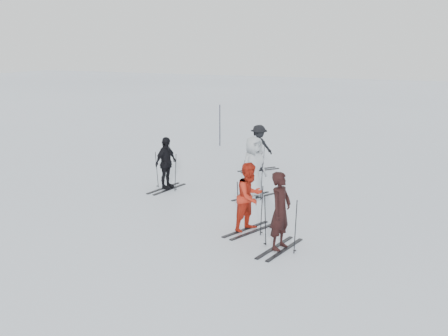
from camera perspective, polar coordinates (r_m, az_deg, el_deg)
name	(u,v)px	position (r m, az deg, el deg)	size (l,w,h in m)	color
ground	(211,206)	(17.54, -1.36, -3.85)	(120.00, 120.00, 0.00)	silver
skier_near_dark	(280,212)	(13.77, 5.75, -4.45)	(0.70, 0.46, 1.93)	black
skier_red	(250,198)	(15.03, 2.63, -3.04)	(0.91, 0.71, 1.86)	#B52514
skier_grey	(254,168)	(18.22, 3.02, 0.03)	(0.98, 0.64, 2.00)	#A8AEB2
skier_uphill_left	(166,164)	(19.34, -5.92, 0.43)	(1.05, 0.44, 1.80)	black
skier_uphill_far	(259,148)	(22.11, 3.55, 2.03)	(1.15, 0.66, 1.78)	black
skis_near_dark	(280,223)	(13.86, 5.73, -5.58)	(0.99, 1.87, 1.36)	black
skis_red	(250,207)	(15.10, 2.62, -3.95)	(0.99, 1.87, 1.36)	black
skis_grey	(253,179)	(18.31, 3.01, -1.13)	(0.90, 1.70, 1.24)	black
skis_uphill_left	(166,170)	(19.40, -5.91, -0.25)	(0.96, 1.82, 1.32)	black
skis_uphill_far	(259,154)	(22.16, 3.54, 1.41)	(0.94, 1.77, 1.29)	black
piste_marker	(220,125)	(27.18, -0.42, 4.35)	(0.04, 0.04, 2.01)	black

